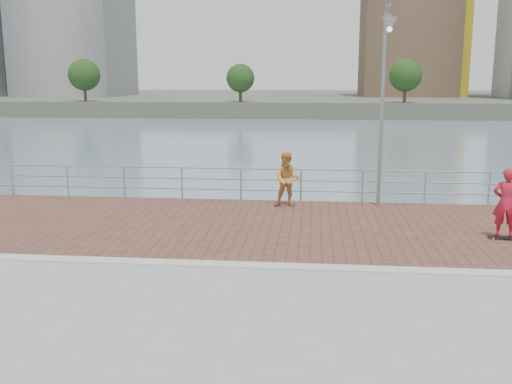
# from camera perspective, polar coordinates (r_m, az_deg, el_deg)

# --- Properties ---
(water) EXTENTS (400.00, 400.00, 0.00)m
(water) POSITION_cam_1_polar(r_m,az_deg,el_deg) (13.55, -0.88, -15.52)
(water) COLOR slate
(water) RESTS_ON ground
(brick_lane) EXTENTS (40.00, 6.80, 0.02)m
(brick_lane) POSITION_cam_1_polar(r_m,az_deg,el_deg) (16.20, 0.57, -3.37)
(brick_lane) COLOR brown
(brick_lane) RESTS_ON seawall
(curb) EXTENTS (40.00, 0.40, 0.06)m
(curb) POSITION_cam_1_polar(r_m,az_deg,el_deg) (12.76, -0.91, -7.36)
(curb) COLOR #B7B5AD
(curb) RESTS_ON seawall
(far_shore) EXTENTS (320.00, 95.00, 2.50)m
(far_shore) POSITION_cam_1_polar(r_m,az_deg,el_deg) (134.60, 5.22, 9.19)
(far_shore) COLOR #4C5142
(far_shore) RESTS_ON ground
(guardrail) EXTENTS (39.06, 0.06, 1.13)m
(guardrail) POSITION_cam_1_polar(r_m,az_deg,el_deg) (19.36, 1.49, 1.12)
(guardrail) COLOR #8C9EA8
(guardrail) RESTS_ON brick_lane
(street_lamp) EXTENTS (0.45, 1.31, 6.17)m
(street_lamp) POSITION_cam_1_polar(r_m,az_deg,el_deg) (18.19, 12.82, 11.87)
(street_lamp) COLOR gray
(street_lamp) RESTS_ON brick_lane
(skateboard) EXTENTS (0.75, 0.33, 0.08)m
(skateboard) POSITION_cam_1_polar(r_m,az_deg,el_deg) (16.10, 23.47, -4.14)
(skateboard) COLOR black
(skateboard) RESTS_ON brick_lane
(skateboarder) EXTENTS (0.72, 0.55, 1.79)m
(skateboarder) POSITION_cam_1_polar(r_m,az_deg,el_deg) (15.90, 23.73, -0.97)
(skateboarder) COLOR #B1172C
(skateboarder) RESTS_ON skateboard
(bystander) EXTENTS (0.87, 0.68, 1.78)m
(bystander) POSITION_cam_1_polar(r_m,az_deg,el_deg) (18.40, 3.17, 1.25)
(bystander) COLOR #D5893E
(bystander) RESTS_ON brick_lane
(shoreline_trees) EXTENTS (144.45, 5.10, 6.80)m
(shoreline_trees) POSITION_cam_1_polar(r_m,az_deg,el_deg) (89.75, 13.39, 11.24)
(shoreline_trees) COLOR #473323
(shoreline_trees) RESTS_ON far_shore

